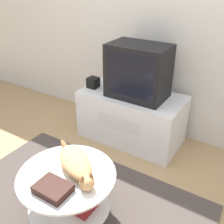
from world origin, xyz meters
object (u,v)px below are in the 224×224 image
(speaker, at_px, (93,82))
(tv, at_px, (138,71))
(cat, at_px, (76,163))
(dvd_box, at_px, (53,189))

(speaker, bearing_deg, tv, 6.14)
(speaker, xyz_separation_m, cat, (0.62, -1.07, -0.10))
(dvd_box, xyz_separation_m, cat, (-0.01, 0.24, 0.03))
(tv, bearing_deg, speaker, -173.86)
(speaker, xyz_separation_m, dvd_box, (0.63, -1.31, -0.13))
(speaker, height_order, cat, speaker)
(dvd_box, bearing_deg, tv, 94.83)
(tv, height_order, dvd_box, tv)
(tv, distance_m, dvd_box, 1.41)
(tv, relative_size, speaker, 5.23)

